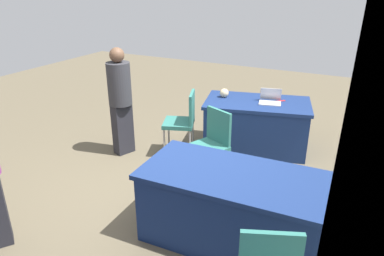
{
  "coord_description": "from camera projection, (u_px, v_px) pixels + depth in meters",
  "views": [
    {
      "loc": [
        -1.9,
        3.27,
        2.48
      ],
      "look_at": [
        -0.18,
        -0.11,
        0.9
      ],
      "focal_mm": 33.38,
      "sensor_mm": 36.0,
      "label": 1
    }
  ],
  "objects": [
    {
      "name": "ground_plane",
      "position": [
        175.0,
        195.0,
        4.44
      ],
      "size": [
        14.4,
        14.4,
        0.0
      ],
      "primitive_type": "plane",
      "color": "brown"
    },
    {
      "name": "table_foreground",
      "position": [
        256.0,
        125.0,
        5.57
      ],
      "size": [
        1.74,
        1.25,
        0.77
      ],
      "rotation": [
        0.0,
        0.0,
        0.24
      ],
      "color": "navy",
      "rests_on": "ground"
    },
    {
      "name": "person_presenter",
      "position": [
        120.0,
        97.0,
        5.21
      ],
      "size": [
        0.44,
        0.44,
        1.61
      ],
      "rotation": [
        0.0,
        0.0,
        1.21
      ],
      "color": "#26262D",
      "rests_on": "ground"
    },
    {
      "name": "table_back_left",
      "position": [
        236.0,
        208.0,
        3.54
      ],
      "size": [
        1.9,
        0.96,
        0.77
      ],
      "rotation": [
        0.0,
        0.0,
        0.04
      ],
      "color": "navy",
      "rests_on": "ground"
    },
    {
      "name": "yarn_ball",
      "position": [
        224.0,
        93.0,
        5.6
      ],
      "size": [
        0.14,
        0.14,
        0.14
      ],
      "primitive_type": "sphere",
      "color": "beige",
      "rests_on": "table_foreground"
    },
    {
      "name": "scissors_red",
      "position": [
        280.0,
        101.0,
        5.43
      ],
      "size": [
        0.16,
        0.15,
        0.01
      ],
      "primitive_type": "cube",
      "rotation": [
        0.0,
        0.0,
        0.73
      ],
      "color": "red",
      "rests_on": "table_foreground"
    },
    {
      "name": "chair_tucked_left",
      "position": [
        211.0,
        142.0,
        4.6
      ],
      "size": [
        0.58,
        0.58,
        0.96
      ],
      "rotation": [
        0.0,
        0.0,
        -0.41
      ],
      "color": "#9E9993",
      "rests_on": "ground"
    },
    {
      "name": "laptop_silver",
      "position": [
        270.0,
        100.0,
        5.35
      ],
      "size": [
        0.38,
        0.36,
        0.21
      ],
      "rotation": [
        0.0,
        0.0,
        0.23
      ],
      "color": "silver",
      "rests_on": "table_foreground"
    },
    {
      "name": "chair_aisle",
      "position": [
        183.0,
        119.0,
        5.3
      ],
      "size": [
        0.57,
        0.57,
        0.98
      ],
      "rotation": [
        0.0,
        0.0,
        -1.21
      ],
      "color": "#9E9993",
      "rests_on": "ground"
    }
  ]
}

